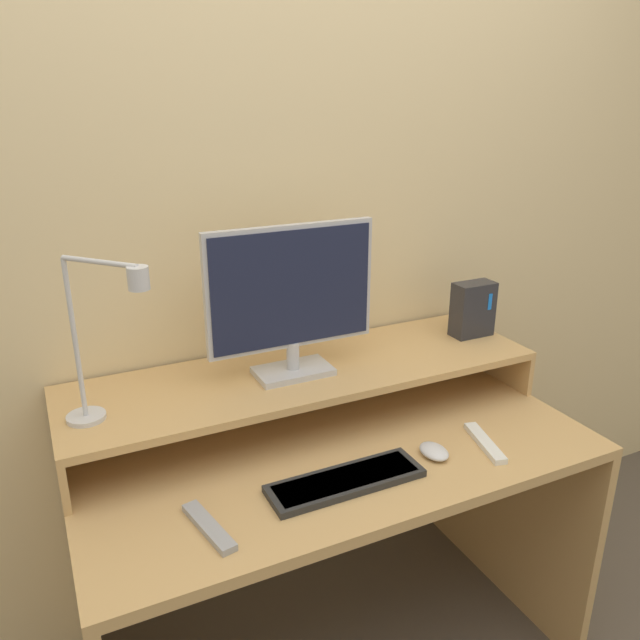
% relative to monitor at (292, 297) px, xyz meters
% --- Properties ---
extents(wall_back, '(6.00, 0.05, 2.50)m').
position_rel_monitor_xyz_m(wall_back, '(0.05, 0.25, 0.12)').
color(wall_back, beige).
rests_on(wall_back, ground_plane).
extents(desk, '(1.37, 0.74, 0.76)m').
position_rel_monitor_xyz_m(desk, '(0.05, -0.15, -0.58)').
color(desk, tan).
rests_on(desk, ground_plane).
extents(monitor_shelf, '(1.37, 0.40, 0.15)m').
position_rel_monitor_xyz_m(monitor_shelf, '(0.05, 0.02, -0.25)').
color(monitor_shelf, tan).
rests_on(monitor_shelf, desk).
extents(monitor, '(0.48, 0.13, 0.42)m').
position_rel_monitor_xyz_m(monitor, '(0.00, 0.00, 0.00)').
color(monitor, '#BCBCC1').
rests_on(monitor, monitor_shelf).
extents(desk_lamp, '(0.20, 0.22, 0.41)m').
position_rel_monitor_xyz_m(desk_lamp, '(-0.50, -0.08, -0.01)').
color(desk_lamp, silver).
rests_on(desk_lamp, monitor_shelf).
extents(router_dock, '(0.13, 0.07, 0.18)m').
position_rel_monitor_xyz_m(router_dock, '(0.64, 0.02, -0.14)').
color(router_dock, '#28282D').
rests_on(router_dock, monitor_shelf).
extents(keyboard, '(0.39, 0.12, 0.02)m').
position_rel_monitor_xyz_m(keyboard, '(-0.01, -0.35, -0.36)').
color(keyboard, '#282828').
rests_on(keyboard, desk).
extents(mouse, '(0.07, 0.09, 0.03)m').
position_rel_monitor_xyz_m(mouse, '(0.25, -0.34, -0.36)').
color(mouse, silver).
rests_on(mouse, desk).
extents(remote_control, '(0.07, 0.19, 0.02)m').
position_rel_monitor_xyz_m(remote_control, '(-0.36, -0.37, -0.37)').
color(remote_control, '#99999E').
rests_on(remote_control, desk).
extents(remote_secondary, '(0.08, 0.20, 0.02)m').
position_rel_monitor_xyz_m(remote_secondary, '(0.41, -0.35, -0.37)').
color(remote_secondary, white).
rests_on(remote_secondary, desk).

